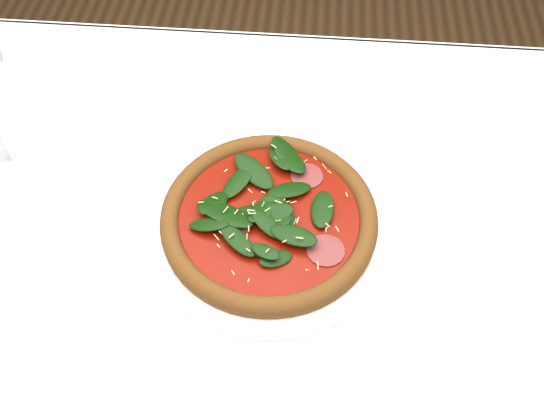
{
  "coord_description": "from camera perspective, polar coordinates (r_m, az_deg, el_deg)",
  "views": [
    {
      "loc": [
        0.07,
        -0.42,
        1.38
      ],
      "look_at": [
        0.03,
        0.04,
        0.77
      ],
      "focal_mm": 40.0,
      "sensor_mm": 36.0,
      "label": 1
    }
  ],
  "objects": [
    {
      "name": "dining_table",
      "position": [
        0.84,
        -2.2,
        -6.83
      ],
      "size": [
        1.21,
        0.81,
        0.75
      ],
      "color": "white",
      "rests_on": "ground"
    },
    {
      "name": "plate",
      "position": [
        0.76,
        -0.28,
        -1.89
      ],
      "size": [
        0.31,
        0.31,
        0.01
      ],
      "color": "white",
      "rests_on": "dining_table"
    },
    {
      "name": "pizza",
      "position": [
        0.74,
        -0.28,
        -1.1
      ],
      "size": [
        0.33,
        0.33,
        0.03
      ],
      "rotation": [
        0.0,
        0.0,
        0.28
      ],
      "color": "brown",
      "rests_on": "plate"
    }
  ]
}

